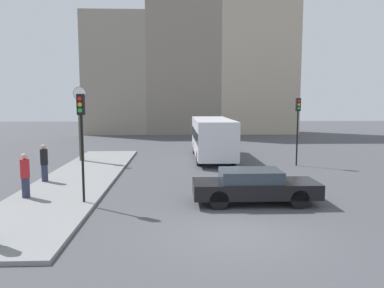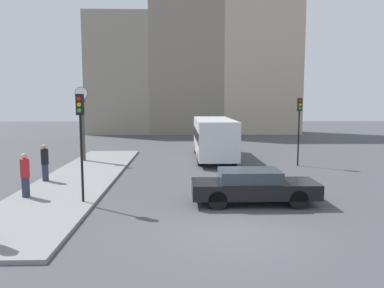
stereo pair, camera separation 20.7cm
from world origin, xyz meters
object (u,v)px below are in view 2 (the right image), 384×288
(pedestrian_black_jacket, at_px, (45,163))
(sedan_car, at_px, (253,186))
(traffic_light_near, at_px, (81,125))
(traffic_light_far, at_px, (299,118))
(bus_distant, at_px, (214,136))
(pedestrian_red_top, at_px, (25,175))
(street_clock, at_px, (82,124))

(pedestrian_black_jacket, bearing_deg, sedan_car, -22.25)
(traffic_light_near, xyz_separation_m, traffic_light_far, (10.58, 8.10, -0.10))
(sedan_car, xyz_separation_m, pedestrian_black_jacket, (-9.03, 3.69, 0.32))
(bus_distant, height_order, pedestrian_red_top, bus_distant)
(traffic_light_far, relative_size, pedestrian_red_top, 2.33)
(traffic_light_far, distance_m, street_clock, 13.19)
(pedestrian_red_top, relative_size, pedestrian_black_jacket, 1.00)
(traffic_light_far, bearing_deg, pedestrian_red_top, -150.48)
(bus_distant, height_order, street_clock, street_clock)
(pedestrian_black_jacket, bearing_deg, street_clock, 88.24)
(sedan_car, height_order, traffic_light_near, traffic_light_near)
(sedan_car, height_order, bus_distant, bus_distant)
(bus_distant, bearing_deg, traffic_light_far, -30.27)
(sedan_car, relative_size, street_clock, 1.02)
(bus_distant, relative_size, traffic_light_near, 2.05)
(bus_distant, xyz_separation_m, traffic_light_near, (-5.80, -10.89, 1.43))
(traffic_light_far, bearing_deg, traffic_light_near, -142.57)
(sedan_car, relative_size, traffic_light_far, 1.16)
(sedan_car, bearing_deg, bus_distant, 92.83)
(sedan_car, distance_m, street_clock, 13.30)
(traffic_light_near, height_order, pedestrian_red_top, traffic_light_near)
(street_clock, bearing_deg, traffic_light_far, -7.28)
(pedestrian_red_top, bearing_deg, traffic_light_near, -17.31)
(traffic_light_far, bearing_deg, street_clock, 172.72)
(traffic_light_near, bearing_deg, pedestrian_black_jacket, 126.17)
(street_clock, bearing_deg, sedan_car, -47.89)
(traffic_light_far, distance_m, pedestrian_black_jacket, 14.11)
(pedestrian_black_jacket, bearing_deg, traffic_light_far, 18.41)
(pedestrian_black_jacket, bearing_deg, traffic_light_near, -53.83)
(traffic_light_near, xyz_separation_m, pedestrian_black_jacket, (-2.69, 3.68, -1.96))
(bus_distant, height_order, traffic_light_near, traffic_light_near)
(traffic_light_near, distance_m, traffic_light_far, 13.32)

